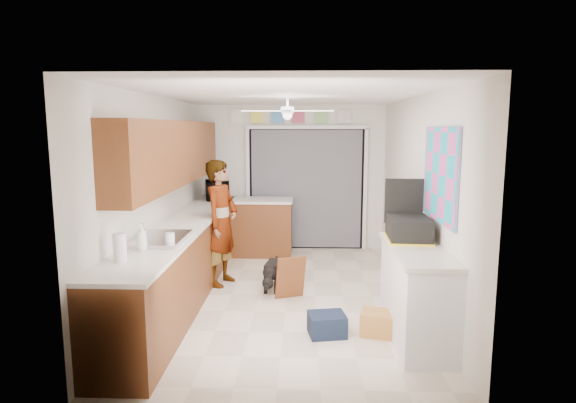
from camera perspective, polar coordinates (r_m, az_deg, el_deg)
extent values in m
plane|color=beige|center=(6.24, -0.13, -11.06)|extent=(5.00, 5.00, 0.00)
plane|color=white|center=(5.88, -0.14, 12.50)|extent=(5.00, 5.00, 0.00)
plane|color=silver|center=(8.41, 0.49, 2.86)|extent=(3.20, 0.00, 3.20)
plane|color=silver|center=(3.48, -1.64, -5.67)|extent=(3.20, 0.00, 3.20)
plane|color=silver|center=(6.20, -15.07, 0.43)|extent=(0.00, 5.00, 5.00)
plane|color=silver|center=(6.09, 15.09, 0.28)|extent=(0.00, 5.00, 5.00)
cube|color=brown|center=(6.28, -12.15, -6.82)|extent=(0.60, 4.80, 0.90)
cube|color=white|center=(6.17, -12.20, -2.61)|extent=(0.62, 4.80, 0.04)
cube|color=brown|center=(6.30, -13.34, 5.65)|extent=(0.32, 4.00, 0.80)
cube|color=silver|center=(5.23, -14.87, -4.39)|extent=(0.50, 0.76, 0.06)
cylinder|color=silver|center=(5.26, -16.90, -3.32)|extent=(0.03, 0.03, 0.22)
cube|color=brown|center=(8.07, -3.16, -3.16)|extent=(1.00, 0.60, 0.90)
cube|color=white|center=(7.99, -3.19, 0.14)|extent=(1.04, 0.64, 0.04)
cube|color=black|center=(8.40, 2.19, 1.47)|extent=(2.00, 0.06, 2.10)
cube|color=slate|center=(8.37, 2.19, 1.44)|extent=(1.90, 0.03, 2.05)
cube|color=white|center=(8.43, -4.76, 1.47)|extent=(0.06, 0.04, 2.10)
cube|color=white|center=(8.44, 9.13, 1.40)|extent=(0.06, 0.04, 2.10)
cube|color=white|center=(8.31, 2.23, 8.79)|extent=(2.10, 0.04, 0.06)
cube|color=#F0F050|center=(8.38, -3.67, 10.01)|extent=(0.22, 0.02, 0.22)
cube|color=#4D94CE|center=(8.35, -1.25, 10.03)|extent=(0.22, 0.02, 0.22)
cube|color=#BE4762|center=(8.34, 1.19, 10.03)|extent=(0.22, 0.02, 0.22)
cube|color=#83C06D|center=(8.34, 3.98, 10.01)|extent=(0.22, 0.02, 0.22)
cube|color=silver|center=(8.37, 6.76, 9.97)|extent=(0.22, 0.02, 0.22)
cube|color=silver|center=(8.42, -6.08, 9.97)|extent=(0.22, 0.02, 0.26)
cube|color=white|center=(5.08, 15.01, -10.69)|extent=(0.50, 1.40, 0.90)
cube|color=white|center=(4.95, 15.12, -5.55)|extent=(0.54, 1.44, 0.04)
cube|color=#DA50A2|center=(5.08, 17.58, 3.07)|extent=(0.03, 1.15, 0.95)
cube|color=white|center=(6.07, -0.07, 10.68)|extent=(1.14, 1.14, 0.24)
imported|color=black|center=(8.02, -8.36, 1.35)|extent=(0.49, 0.63, 0.31)
imported|color=silver|center=(4.88, -16.94, -4.00)|extent=(0.13, 0.13, 0.26)
cylinder|color=silver|center=(5.00, -13.81, -4.35)|extent=(0.11, 0.11, 0.13)
cylinder|color=white|center=(4.52, -19.32, -5.19)|extent=(0.12, 0.12, 0.26)
cube|color=black|center=(5.25, 14.11, -3.13)|extent=(0.45, 0.58, 0.24)
cube|color=yellow|center=(5.27, 14.06, -4.30)|extent=(0.47, 0.60, 0.02)
cube|color=black|center=(5.48, 13.57, 0.05)|extent=(0.42, 0.05, 0.50)
cube|color=#A77834|center=(5.20, 10.82, -14.01)|extent=(0.44, 0.37, 0.24)
cube|color=black|center=(5.12, 4.64, -14.33)|extent=(0.41, 0.36, 0.22)
cube|color=brown|center=(6.04, 0.30, -8.99)|extent=(0.39, 0.26, 0.55)
imported|color=white|center=(6.53, -7.91, -2.52)|extent=(0.58, 0.71, 1.70)
cube|color=black|center=(6.36, -1.81, -8.62)|extent=(0.31, 0.58, 0.43)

